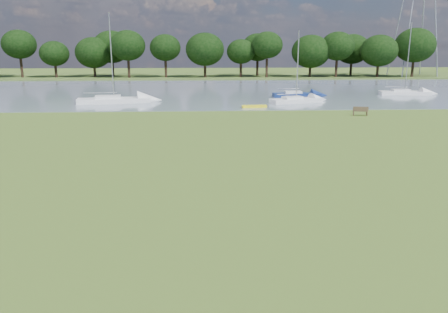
{
  "coord_description": "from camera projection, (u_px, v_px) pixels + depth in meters",
  "views": [
    {
      "loc": [
        -2.03,
        -20.79,
        6.23
      ],
      "look_at": [
        -1.02,
        -2.0,
        1.46
      ],
      "focal_mm": 35.0,
      "sensor_mm": 36.0,
      "label": 1
    }
  ],
  "objects": [
    {
      "name": "ground",
      "position": [
        242.0,
        175.0,
        21.76
      ],
      "size": [
        220.0,
        220.0,
        0.0
      ],
      "primitive_type": "plane",
      "color": "olive"
    },
    {
      "name": "river",
      "position": [
        215.0,
        91.0,
        62.41
      ],
      "size": [
        220.0,
        40.0,
        0.1
      ],
      "primitive_type": "cube",
      "color": "slate",
      "rests_on": "ground"
    },
    {
      "name": "far_bank",
      "position": [
        210.0,
        77.0,
        91.45
      ],
      "size": [
        220.0,
        20.0,
        0.4
      ],
      "primitive_type": "cube",
      "color": "#4C6626",
      "rests_on": "ground"
    },
    {
      "name": "riverbank_bench",
      "position": [
        360.0,
        111.0,
        40.14
      ],
      "size": [
        1.43,
        0.7,
        0.85
      ],
      "rotation": [
        0.0,
        0.0,
        -0.22
      ],
      "color": "brown",
      "rests_on": "ground"
    },
    {
      "name": "kayak",
      "position": [
        254.0,
        106.0,
        45.13
      ],
      "size": [
        2.61,
        0.88,
        0.26
      ],
      "primitive_type": "cube",
      "rotation": [
        0.0,
        0.0,
        0.11
      ],
      "color": "yellow",
      "rests_on": "river"
    },
    {
      "name": "tree_line",
      "position": [
        144.0,
        49.0,
        85.49
      ],
      "size": [
        116.17,
        7.93,
        9.6
      ],
      "color": "black",
      "rests_on": "far_bank"
    },
    {
      "name": "sailboat_0",
      "position": [
        404.0,
        91.0,
        56.93
      ],
      "size": [
        6.49,
        2.49,
        9.09
      ],
      "rotation": [
        0.0,
        0.0,
        -0.12
      ],
      "color": "white",
      "rests_on": "river"
    },
    {
      "name": "sailboat_2",
      "position": [
        296.0,
        99.0,
        49.14
      ],
      "size": [
        6.29,
        3.56,
        7.85
      ],
      "rotation": [
        0.0,
        0.0,
        0.33
      ],
      "color": "white",
      "rests_on": "river"
    },
    {
      "name": "sailboat_4",
      "position": [
        113.0,
        98.0,
        48.87
      ],
      "size": [
        8.22,
        3.55,
        9.69
      ],
      "rotation": [
        0.0,
        0.0,
        0.17
      ],
      "color": "white",
      "rests_on": "river"
    },
    {
      "name": "sailboat_5",
      "position": [
        296.0,
        93.0,
        54.6
      ],
      "size": [
        5.96,
        1.85,
        7.0
      ],
      "rotation": [
        0.0,
        0.0,
        0.03
      ],
      "color": "navy",
      "rests_on": "river"
    }
  ]
}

